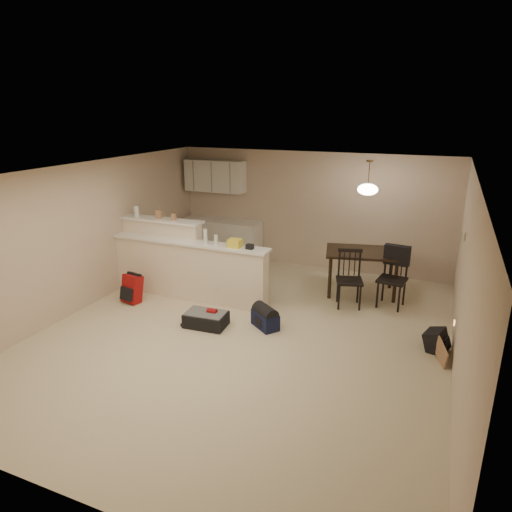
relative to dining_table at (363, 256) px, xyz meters
The scene contains 21 objects.
room 2.76m from the dining_table, 119.97° to the right, with size 7.00×7.02×2.50m.
breakfast_bar 3.41m from the dining_table, 156.23° to the right, with size 3.08×0.58×1.39m.
upper_cabinets 3.87m from the dining_table, 164.78° to the left, with size 1.40×0.34×0.70m, color white.
kitchen_counter 3.47m from the dining_table, 165.99° to the left, with size 1.80×0.60×0.90m, color white.
thermostat 1.97m from the dining_table, 26.23° to the right, with size 0.02×0.12×0.12m, color beige.
jar 4.35m from the dining_table, 163.26° to the right, with size 0.10×0.10×0.20m, color silver.
cereal_box 3.87m from the dining_table, 161.09° to the right, with size 0.10×0.07×0.16m, color #A47854.
small_box 3.57m from the dining_table, 159.36° to the right, with size 0.08×0.06×0.12m, color #A47854.
bottle_a 2.93m from the dining_table, 149.85° to the right, with size 0.07×0.07×0.26m, color silver.
bottle_b 2.75m from the dining_table, 147.68° to the right, with size 0.06×0.06×0.18m, color silver.
bag_lump 2.45m from the dining_table, 143.06° to the right, with size 0.22×0.18×0.14m, color #A47854.
pouch 2.24m from the dining_table, 138.72° to the right, with size 0.12×0.10×0.08m, color #A47854.
dining_table is the anchor object (origin of this frame).
pendant_lamp 1.26m from the dining_table, ahead, with size 0.36×0.36×0.62m.
dining_chair_near 0.74m from the dining_table, 97.03° to the right, with size 0.44×0.42×1.01m, color black, non-canonical shape.
dining_chair_far 0.76m from the dining_table, 34.78° to the right, with size 0.46×0.44×1.06m, color black, non-canonical shape.
suitcase 3.17m from the dining_table, 130.84° to the right, with size 0.66×0.43×0.22m, color black.
red_backpack 4.27m from the dining_table, 151.63° to the right, with size 0.34×0.21×0.50m, color #9D1113.
navy_duffel 2.41m from the dining_table, 119.21° to the right, with size 0.48×0.26×0.26m, color #121839.
black_daypack 2.32m from the dining_table, 50.99° to the right, with size 0.34×0.24×0.30m, color black.
cardboard_sheet 2.64m from the dining_table, 54.56° to the right, with size 0.39×0.02×0.30m, color #A47854.
Camera 1 is at (2.64, -5.84, 3.35)m, focal length 32.00 mm.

